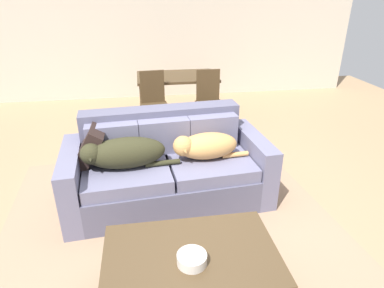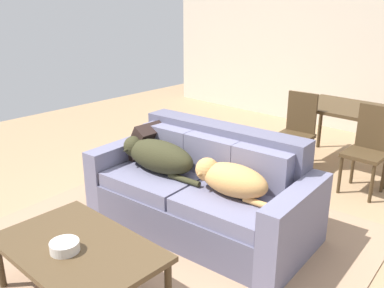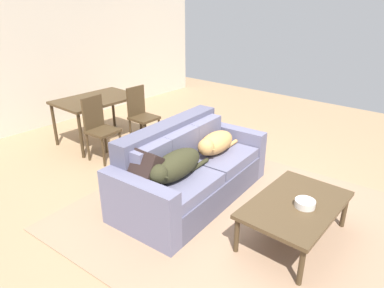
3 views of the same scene
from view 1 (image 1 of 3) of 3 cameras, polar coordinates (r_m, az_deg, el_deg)
name	(u,v)px [view 1 (image 1 of 3)]	position (r m, az deg, el deg)	size (l,w,h in m)	color
ground_plane	(187,204)	(3.52, -0.88, -10.30)	(10.00, 10.00, 0.00)	#A2815D
back_partition	(158,28)	(6.89, -5.89, 19.23)	(8.00, 0.12, 2.70)	beige
area_rug	(175,237)	(3.12, -2.93, -15.64)	(3.10, 3.40, 0.01)	#A07D60
couch	(167,168)	(3.48, -4.35, -4.06)	(2.11, 1.12, 0.90)	#545369
dog_on_left_cushion	(123,153)	(3.20, -11.85, -1.53)	(0.93, 0.38, 0.30)	#31301C
dog_on_right_cushion	(205,146)	(3.31, 2.17, -0.35)	(0.77, 0.37, 0.27)	tan
throw_pillow_by_left_arm	(90,145)	(3.38, -17.18, -0.23)	(0.15, 0.39, 0.39)	black
coffee_table	(191,258)	(2.37, -0.16, -18.98)	(1.18, 0.75, 0.43)	#4E3B24
bowl_on_coffee_table	(192,259)	(2.25, -0.01, -19.19)	(0.20, 0.20, 0.07)	silver
dining_table	(177,80)	(5.59, -2.63, 11.00)	(1.30, 0.87, 0.75)	#43321D
dining_chair_near_left	(154,101)	(5.01, -6.58, 7.41)	(0.43, 0.43, 0.96)	#43321D
dining_chair_near_right	(209,99)	(5.13, 2.96, 7.81)	(0.40, 0.40, 0.94)	#43321D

